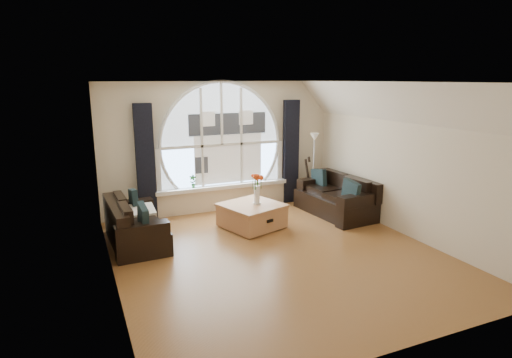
% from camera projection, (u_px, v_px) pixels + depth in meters
% --- Properties ---
extents(ground, '(5.00, 5.50, 0.01)m').
position_uv_depth(ground, '(278.00, 254.00, 6.92)').
color(ground, brown).
rests_on(ground, ground).
extents(ceiling, '(5.00, 5.50, 0.01)m').
position_uv_depth(ceiling, '(280.00, 82.00, 6.30)').
color(ceiling, silver).
rests_on(ceiling, ground).
extents(wall_back, '(5.00, 0.01, 2.70)m').
position_uv_depth(wall_back, '(221.00, 147.00, 9.07)').
color(wall_back, beige).
rests_on(wall_back, ground).
extents(wall_front, '(5.00, 0.01, 2.70)m').
position_uv_depth(wall_front, '(406.00, 228.00, 4.15)').
color(wall_front, beige).
rests_on(wall_front, ground).
extents(wall_left, '(0.01, 5.50, 2.70)m').
position_uv_depth(wall_left, '(109.00, 188.00, 5.64)').
color(wall_left, beige).
rests_on(wall_left, ground).
extents(wall_right, '(0.01, 5.50, 2.70)m').
position_uv_depth(wall_right, '(406.00, 160.00, 7.58)').
color(wall_right, beige).
rests_on(wall_right, ground).
extents(attic_slope, '(0.92, 5.50, 0.72)m').
position_uv_depth(attic_slope, '(397.00, 103.00, 7.23)').
color(attic_slope, silver).
rests_on(attic_slope, ground).
extents(arched_window, '(2.60, 0.06, 2.15)m').
position_uv_depth(arched_window, '(221.00, 134.00, 8.98)').
color(arched_window, silver).
rests_on(arched_window, wall_back).
extents(window_sill, '(2.90, 0.22, 0.08)m').
position_uv_depth(window_sill, '(223.00, 186.00, 9.17)').
color(window_sill, white).
rests_on(window_sill, wall_back).
extents(window_frame, '(2.76, 0.08, 2.15)m').
position_uv_depth(window_frame, '(222.00, 134.00, 8.95)').
color(window_frame, white).
rests_on(window_frame, wall_back).
extents(neighbor_house, '(1.70, 0.02, 1.50)m').
position_uv_depth(neighbor_house, '(228.00, 140.00, 9.05)').
color(neighbor_house, silver).
rests_on(neighbor_house, wall_back).
extents(curtain_left, '(0.35, 0.12, 2.30)m').
position_uv_depth(curtain_left, '(145.00, 163.00, 8.38)').
color(curtain_left, black).
rests_on(curtain_left, ground).
extents(curtain_right, '(0.35, 0.12, 2.30)m').
position_uv_depth(curtain_right, '(291.00, 152.00, 9.62)').
color(curtain_right, black).
rests_on(curtain_right, ground).
extents(sofa_left, '(0.90, 1.69, 0.74)m').
position_uv_depth(sofa_left, '(136.00, 221.00, 7.29)').
color(sofa_left, black).
rests_on(sofa_left, ground).
extents(sofa_right, '(1.04, 1.84, 0.79)m').
position_uv_depth(sofa_right, '(336.00, 195.00, 8.88)').
color(sofa_right, black).
rests_on(sofa_right, ground).
extents(coffee_chest, '(1.27, 1.27, 0.49)m').
position_uv_depth(coffee_chest, '(252.00, 215.00, 8.12)').
color(coffee_chest, '#B1754A').
rests_on(coffee_chest, ground).
extents(throw_blanket, '(0.56, 0.56, 0.10)m').
position_uv_depth(throw_blanket, '(138.00, 212.00, 7.48)').
color(throw_blanket, silver).
rests_on(throw_blanket, sofa_left).
extents(vase_flowers, '(0.24, 0.24, 0.70)m').
position_uv_depth(vase_flowers, '(257.00, 184.00, 8.00)').
color(vase_flowers, white).
rests_on(vase_flowers, coffee_chest).
extents(floor_lamp, '(0.24, 0.24, 1.60)m').
position_uv_depth(floor_lamp, '(314.00, 169.00, 9.49)').
color(floor_lamp, '#B2B2B2').
rests_on(floor_lamp, ground).
extents(guitar, '(0.42, 0.36, 1.06)m').
position_uv_depth(guitar, '(306.00, 179.00, 9.77)').
color(guitar, '#9B6129').
rests_on(guitar, ground).
extents(potted_plant, '(0.17, 0.13, 0.27)m').
position_uv_depth(potted_plant, '(193.00, 181.00, 8.87)').
color(potted_plant, '#1E6023').
rests_on(potted_plant, window_sill).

